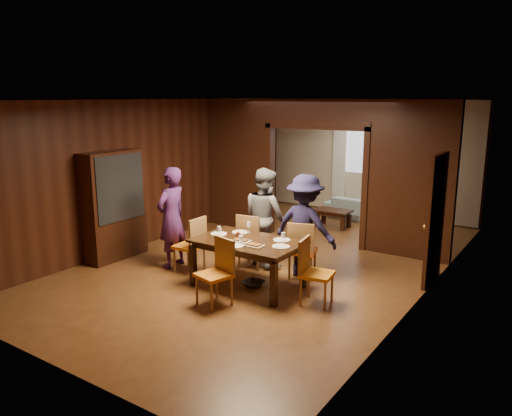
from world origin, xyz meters
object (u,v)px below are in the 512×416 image
Objects in this scene: chair_far_r at (303,249)px; hutch at (114,206)px; sofa at (364,209)px; chair_far_l at (253,240)px; person_navy at (305,226)px; chair_near at (214,273)px; coffee_table at (333,218)px; dining_table at (248,263)px; person_grey at (265,217)px; person_purple at (172,218)px; chair_right at (317,272)px; chair_left at (189,244)px.

hutch reaches higher than chair_far_r.
sofa is 1.91× the size of chair_far_l.
chair_near is (-0.50, -1.80, -0.38)m from person_navy.
dining_table is at bearing -83.46° from coffee_table.
person_grey reaches higher than chair_far_r.
chair_far_r is (0.88, -0.20, -0.39)m from person_grey.
person_purple reaches higher than coffee_table.
person_navy is 1.16m from dining_table.
sofa is 1.91× the size of chair_right.
dining_table is at bearing 111.91° from chair_far_l.
coffee_table is 0.82× the size of chair_left.
chair_far_l and chair_far_r have the same top height.
hutch is at bearing -176.20° from dining_table.
hutch is at bearing 15.42° from chair_far_l.
coffee_table is at bearing 162.43° from person_purple.
person_grey reaches higher than dining_table.
person_navy is at bearing 102.34° from sofa.
person_purple is at bearing -106.14° from coffee_table.
chair_far_l is 0.97m from chair_far_r.
sofa is 6.03m from chair_near.
chair_far_r is at bearing 114.01° from chair_left.
chair_right is 1.11m from chair_far_r.
person_navy reaches higher than dining_table.
chair_far_r is (1.74, 0.84, 0.00)m from chair_left.
person_purple is 1.73m from dining_table.
person_navy is 1.78× the size of chair_far_r.
sofa is at bearing 106.30° from chair_near.
dining_table is at bearing 87.88° from chair_left.
chair_near is (0.48, -5.00, 0.28)m from coffee_table.
person_purple is 0.59m from chair_left.
person_grey is at bearing -119.99° from chair_far_l.
chair_far_l is at bearing 90.34° from person_grey.
chair_left is 2.45m from chair_right.
dining_table is (-0.50, -0.93, -0.48)m from person_navy.
chair_right is at bearing 87.84° from chair_left.
chair_near is at bearing 76.05° from person_navy.
dining_table is 1.23m from chair_left.
person_purple is 2.91m from chair_right.
person_grey reaches higher than coffee_table.
person_purple is at bearing 77.13° from sofa.
hutch is at bearing -80.14° from person_purple.
sofa is at bearing -101.55° from chair_far_l.
chair_left is 0.48× the size of hutch.
person_purple is 1.48m from chair_far_l.
sofa is at bearing -79.80° from person_navy.
chair_left is at bearing 8.08° from chair_far_r.
person_purple is at bearing 11.29° from hutch.
person_navy reaches higher than chair_far_l.
chair_right is (2.45, -0.02, 0.00)m from chair_left.
coffee_table is at bearing -97.12° from chair_far_l.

